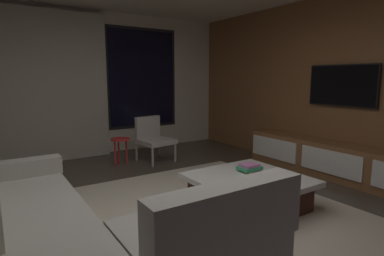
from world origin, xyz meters
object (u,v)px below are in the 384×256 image
sectional_couch (71,237)px  media_console (342,163)px  coffee_table (248,192)px  accent_chair_near_window (153,136)px  book_stack_on_coffee_table (249,168)px  side_stool (120,143)px  mounted_tv (342,86)px

sectional_couch → media_console: size_ratio=0.81×
coffee_table → accent_chair_near_window: bearing=89.5°
book_stack_on_coffee_table → side_stool: bearing=107.6°
book_stack_on_coffee_table → side_stool: 2.44m
book_stack_on_coffee_table → coffee_table: bearing=-134.9°
coffee_table → book_stack_on_coffee_table: (0.17, 0.17, 0.21)m
book_stack_on_coffee_table → media_console: size_ratio=0.09×
book_stack_on_coffee_table → media_console: bearing=-6.5°
mounted_tv → sectional_couch: bearing=-174.9°
book_stack_on_coffee_table → accent_chair_near_window: size_ratio=0.35×
coffee_table → sectional_couch: bearing=-175.0°
sectional_couch → book_stack_on_coffee_table: bearing=9.1°
sectional_couch → mounted_tv: bearing=5.1°
side_stool → book_stack_on_coffee_table: bearing=-72.4°
mounted_tv → accent_chair_near_window: bearing=130.6°
book_stack_on_coffee_table → accent_chair_near_window: bearing=93.6°
accent_chair_near_window → mounted_tv: 3.15m
sectional_couch → accent_chair_near_window: size_ratio=3.21×
sectional_couch → mounted_tv: size_ratio=2.38×
sectional_couch → accent_chair_near_window: 3.30m
sectional_couch → accent_chair_near_window: sectional_couch is taller
sectional_couch → book_stack_on_coffee_table: 2.15m
sectional_couch → side_stool: (1.39, 2.66, 0.08)m
side_stool → media_console: bearing=-46.6°
coffee_table → media_console: (1.80, -0.02, 0.06)m
accent_chair_near_window → media_console: bearing=-54.4°
book_stack_on_coffee_table → media_console: (1.64, -0.19, -0.15)m
accent_chair_near_window → media_console: 3.06m
accent_chair_near_window → mounted_tv: (1.96, -2.29, 0.92)m
accent_chair_near_window → media_console: accent_chair_near_window is taller
book_stack_on_coffee_table → accent_chair_near_window: (-0.14, 2.30, 0.03)m
sectional_couch → book_stack_on_coffee_table: sectional_couch is taller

